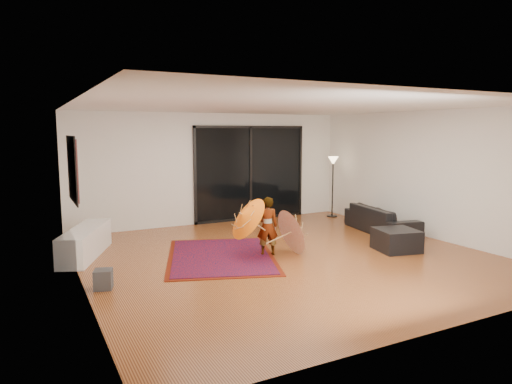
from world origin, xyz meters
TOP-DOWN VIEW (x-y plane):
  - floor at (0.00, 0.00)m, footprint 7.00×7.00m
  - ceiling at (0.00, 0.00)m, footprint 7.00×7.00m
  - wall_back at (0.00, 3.50)m, footprint 7.00×0.00m
  - wall_front at (0.00, -3.50)m, footprint 7.00×0.00m
  - wall_left at (-3.50, 0.00)m, footprint 0.00×7.00m
  - wall_right at (3.50, 0.00)m, footprint 0.00×7.00m
  - sliding_door at (1.00, 3.47)m, footprint 3.06×0.07m
  - painting at (-3.46, 1.00)m, footprint 0.04×1.28m
  - media_console at (-3.25, 1.68)m, footprint 1.16×1.90m
  - speaker at (-3.25, -0.29)m, footprint 0.31×0.31m
  - persian_rug at (-1.07, 0.53)m, footprint 2.65×3.11m
  - sofa at (2.95, 0.76)m, footprint 1.09×2.09m
  - ottoman at (2.06, -0.62)m, footprint 0.86×0.86m
  - floor_lamp at (3.10, 2.79)m, footprint 0.28×0.28m
  - child at (-0.27, 0.24)m, footprint 0.45×0.36m
  - parasol_orange at (-0.82, 0.19)m, footprint 0.62×0.83m
  - parasol_white at (0.33, 0.09)m, footprint 0.53×0.86m

SIDE VIEW (x-z plane):
  - floor at x=0.00m, z-range 0.00..0.00m
  - persian_rug at x=-1.07m, z-range 0.00..0.02m
  - speaker at x=-3.25m, z-range 0.00..0.29m
  - ottoman at x=2.06m, z-range 0.00..0.41m
  - media_console at x=-3.25m, z-range 0.00..0.52m
  - sofa at x=2.95m, z-range 0.00..0.58m
  - parasol_white at x=0.33m, z-range 0.05..0.95m
  - child at x=-0.27m, z-range 0.00..1.08m
  - parasol_orange at x=-0.82m, z-range 0.30..1.17m
  - sliding_door at x=1.00m, z-range 0.00..2.40m
  - floor_lamp at x=3.10m, z-range 0.46..2.07m
  - wall_back at x=0.00m, z-range -2.15..4.85m
  - wall_front at x=0.00m, z-range -2.15..4.85m
  - wall_left at x=-3.50m, z-range -2.15..4.85m
  - wall_right at x=3.50m, z-range -2.15..4.85m
  - painting at x=-3.46m, z-range 1.11..2.19m
  - ceiling at x=0.00m, z-range 2.70..2.70m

